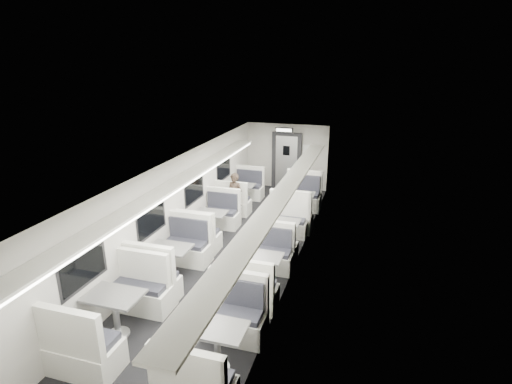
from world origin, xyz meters
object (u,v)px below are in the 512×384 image
Objects in this scene: vestibule_door at (286,161)px; exit_sign at (284,130)px; booth_left_c at (171,263)px; booth_right_a at (298,206)px; booth_right_b at (283,233)px; booth_right_c at (262,271)px; booth_left_b at (211,224)px; passenger at (235,197)px; booth_left_d at (116,314)px; booth_left_a at (242,195)px; booth_right_d at (217,348)px.

exit_sign is (0.00, -0.49, 1.24)m from vestibule_door.
booth_left_c is 0.96× the size of booth_right_a.
booth_left_c is at bearing -98.59° from exit_sign.
booth_right_b is 0.98× the size of booth_right_c.
booth_left_b is 0.99× the size of vestibule_door.
passenger is at bearing 142.23° from booth_right_b.
booth_left_c is (0.00, -2.28, 0.03)m from booth_left_b.
booth_left_b is 0.93× the size of booth_left_c.
booth_right_b is 4.97m from vestibule_door.
booth_left_d is 1.01× the size of booth_right_a.
exit_sign is at bearing 98.98° from booth_right_c.
booth_left_b is at bearing -179.89° from booth_right_b.
booth_left_a is 4.86m from booth_left_c.
booth_left_d reaches higher than booth_left_c.
exit_sign is at bearing 88.66° from passenger.
booth_left_a is 4.99m from booth_right_c.
booth_right_c is 6.92m from vestibule_door.
vestibule_door is (1.00, 4.82, 0.67)m from booth_left_b.
booth_right_b is 4.50m from booth_right_d.
passenger is (-1.82, 3.41, 0.34)m from booth_right_c.
passenger is (0.18, 5.67, 0.30)m from booth_left_d.
passenger is (0.18, -1.17, 0.35)m from booth_left_a.
booth_right_c reaches higher than booth_right_b.
booth_right_d is (0.00, -6.46, -0.02)m from booth_right_a.
booth_right_a is 1.05× the size of booth_right_d.
booth_right_b is at bearing 90.00° from booth_right_c.
exit_sign is (1.00, 6.62, 1.88)m from booth_left_c.
booth_right_b is at bearing 0.11° from booth_left_b.
booth_right_c is (2.00, -1.99, 0.00)m from booth_left_b.
booth_left_b is at bearing 114.00° from booth_right_d.
booth_right_b is at bearing 48.80° from booth_left_c.
booth_right_d is 6.19m from passenger.
passenger is (-1.82, -0.55, 0.30)m from booth_right_a.
booth_right_d is 1.05× the size of vestibule_door.
booth_right_b is 0.93× the size of booth_right_d.
exit_sign reaches higher than booth_right_a.
booth_right_c is at bearing -66.38° from booth_left_a.
booth_left_a is 6.83m from booth_left_d.
booth_left_b is at bearing 90.00° from booth_left_c.
passenger reaches higher than booth_right_d.
booth_left_d is (0.00, -1.97, 0.02)m from booth_left_c.
booth_right_b is 2.00m from booth_right_c.
passenger is 0.68× the size of vestibule_door.
booth_left_d reaches higher than booth_right_c.
booth_left_a is 0.89× the size of booth_right_a.
booth_left_d is (0.00, -4.25, 0.05)m from booth_left_b.
booth_right_d is at bearing -90.00° from booth_right_b.
booth_right_c is at bearing -90.00° from booth_right_a.
booth_right_c is 6.69m from exit_sign.
passenger is (0.18, 3.69, 0.32)m from booth_left_c.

